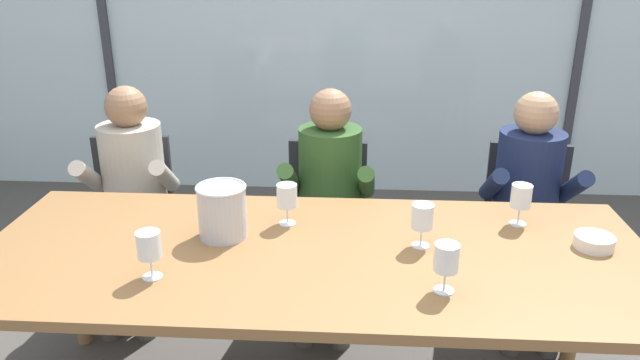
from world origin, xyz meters
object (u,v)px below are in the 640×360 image
at_px(person_navy_polo, 529,197).
at_px(wine_glass_spare_empty, 287,198).
at_px(chair_near_curtain, 132,206).
at_px(wine_glass_near_bucket, 446,260).
at_px(person_beige_jumper, 131,188).
at_px(ice_bucket_primary, 222,210).
at_px(wine_glass_by_left_taster, 149,247).
at_px(dining_table, 314,266).
at_px(tasting_bowl, 594,242).
at_px(wine_glass_center_pour, 422,217).
at_px(chair_center, 526,215).
at_px(wine_glass_by_right_taster, 521,198).
at_px(person_olive_shirt, 329,192).
at_px(chair_left_of_center, 325,212).

relative_size(person_navy_polo, wine_glass_spare_empty, 6.84).
height_order(chair_near_curtain, wine_glass_near_bucket, wine_glass_near_bucket).
bearing_deg(person_beige_jumper, ice_bucket_primary, -52.01).
bearing_deg(wine_glass_by_left_taster, chair_near_curtain, 114.02).
xyz_separation_m(chair_near_curtain, person_beige_jumper, (0.07, -0.15, 0.17)).
bearing_deg(dining_table, chair_near_curtain, 138.68).
relative_size(dining_table, tasting_bowl, 17.08).
height_order(chair_near_curtain, person_navy_polo, person_navy_polo).
bearing_deg(wine_glass_center_pour, wine_glass_near_bucket, -81.38).
distance_m(chair_near_curtain, chair_center, 2.13).
distance_m(ice_bucket_primary, wine_glass_by_left_taster, 0.38).
relative_size(wine_glass_by_left_taster, wine_glass_by_right_taster, 1.00).
relative_size(dining_table, chair_near_curtain, 2.93).
bearing_deg(chair_near_curtain, wine_glass_spare_empty, -42.03).
bearing_deg(wine_glass_by_right_taster, person_navy_polo, 69.68).
xyz_separation_m(ice_bucket_primary, wine_glass_near_bucket, (0.82, -0.36, 0.01)).
bearing_deg(wine_glass_by_left_taster, person_navy_polo, 33.13).
bearing_deg(wine_glass_by_right_taster, dining_table, -160.98).
height_order(wine_glass_by_left_taster, wine_glass_center_pour, same).
height_order(wine_glass_near_bucket, wine_glass_spare_empty, same).
xyz_separation_m(person_olive_shirt, wine_glass_by_right_taster, (0.81, -0.50, 0.21)).
relative_size(chair_center, wine_glass_center_pour, 5.00).
relative_size(chair_left_of_center, ice_bucket_primary, 4.07).
xyz_separation_m(person_olive_shirt, person_navy_polo, (0.99, -0.00, 0.00)).
relative_size(person_olive_shirt, person_navy_polo, 1.00).
bearing_deg(wine_glass_near_bucket, wine_glass_by_left_taster, 178.42).
bearing_deg(chair_near_curtain, person_beige_jumper, -70.25).
xyz_separation_m(wine_glass_near_bucket, wine_glass_center_pour, (-0.05, 0.32, 0.00)).
bearing_deg(wine_glass_by_right_taster, wine_glass_spare_empty, -176.66).
bearing_deg(wine_glass_spare_empty, chair_center, 31.39).
relative_size(wine_glass_by_left_taster, wine_glass_spare_empty, 1.00).
relative_size(chair_near_curtain, wine_glass_by_left_taster, 5.00).
xyz_separation_m(chair_near_curtain, wine_glass_spare_empty, (0.94, -0.71, 0.38)).
bearing_deg(person_olive_shirt, person_beige_jumper, -177.47).
height_order(chair_near_curtain, chair_center, same).
bearing_deg(tasting_bowl, person_olive_shirt, 146.32).
height_order(chair_near_curtain, wine_glass_center_pour, wine_glass_center_pour).
xyz_separation_m(person_beige_jumper, ice_bucket_primary, (0.63, -0.69, 0.20)).
height_order(person_beige_jumper, wine_glass_by_right_taster, person_beige_jumper).
distance_m(person_olive_shirt, ice_bucket_primary, 0.81).
bearing_deg(tasting_bowl, wine_glass_center_pour, -177.53).
distance_m(chair_near_curtain, person_olive_shirt, 1.11).
bearing_deg(chair_left_of_center, person_beige_jumper, -169.42).
relative_size(chair_center, wine_glass_spare_empty, 5.00).
distance_m(tasting_bowl, wine_glass_by_left_taster, 1.64).
bearing_deg(wine_glass_by_right_taster, tasting_bowl, -39.14).
height_order(tasting_bowl, wine_glass_near_bucket, wine_glass_near_bucket).
distance_m(wine_glass_center_pour, wine_glass_spare_empty, 0.56).
height_order(person_olive_shirt, wine_glass_spare_empty, person_olive_shirt).
bearing_deg(person_beige_jumper, wine_glass_spare_empty, -37.32).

